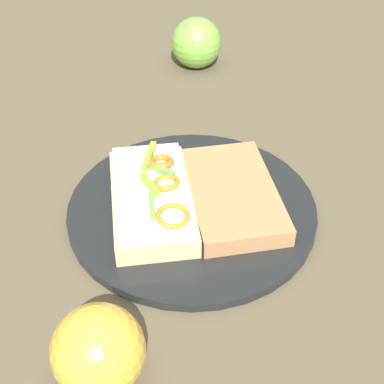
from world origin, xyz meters
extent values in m
plane|color=brown|center=(0.00, 0.00, 0.00)|extent=(2.00, 2.00, 0.00)
cylinder|color=black|center=(0.00, 0.00, 0.01)|extent=(0.28, 0.28, 0.01)
cube|color=beige|center=(-0.04, 0.01, 0.02)|extent=(0.12, 0.18, 0.02)
cube|color=#F7E3C4|center=(-0.04, 0.01, 0.04)|extent=(0.11, 0.16, 0.01)
torus|color=#AC8221|center=(-0.04, -0.05, 0.05)|extent=(0.04, 0.04, 0.01)
torus|color=#AB801F|center=(-0.03, 0.01, 0.05)|extent=(0.04, 0.04, 0.01)
torus|color=#AE7120|center=(-0.02, 0.04, 0.05)|extent=(0.04, 0.04, 0.02)
cube|color=#74A148|center=(-0.05, -0.02, 0.05)|extent=(0.02, 0.04, 0.01)
cube|color=#8DAB2F|center=(-0.03, 0.06, 0.05)|extent=(0.03, 0.04, 0.01)
cube|color=#88BB35|center=(-0.05, 0.01, 0.05)|extent=(0.01, 0.04, 0.01)
cube|color=#6B9E4A|center=(-0.03, 0.03, 0.05)|extent=(0.02, 0.03, 0.01)
cube|color=#B5804E|center=(0.04, -0.01, 0.02)|extent=(0.13, 0.18, 0.02)
sphere|color=gold|center=(-0.15, -0.16, 0.04)|extent=(0.10, 0.10, 0.08)
sphere|color=#7AB441|center=(0.14, 0.32, 0.04)|extent=(0.11, 0.11, 0.08)
camera|label=1|loc=(-0.18, -0.43, 0.43)|focal=51.99mm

